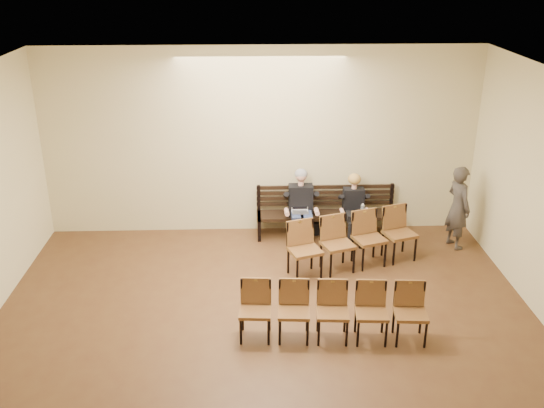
{
  "coord_description": "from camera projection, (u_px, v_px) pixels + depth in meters",
  "views": [
    {
      "loc": [
        -0.19,
        -5.71,
        4.97
      ],
      "look_at": [
        0.17,
        4.05,
        0.91
      ],
      "focal_mm": 40.0,
      "sensor_mm": 36.0,
      "label": 1
    }
  ],
  "objects": [
    {
      "name": "seated_woman",
      "position": [
        354.0,
        211.0,
        11.21
      ],
      "size": [
        0.47,
        0.66,
        1.1
      ],
      "primitive_type": null,
      "color": "black",
      "rests_on": "ground"
    },
    {
      "name": "bench",
      "position": [
        326.0,
        224.0,
        11.43
      ],
      "size": [
        2.6,
        0.9,
        0.45
      ],
      "primitive_type": "cube",
      "color": "black",
      "rests_on": "ground"
    },
    {
      "name": "seated_man",
      "position": [
        301.0,
        206.0,
        11.13
      ],
      "size": [
        0.55,
        0.76,
        1.32
      ],
      "primitive_type": null,
      "color": "black",
      "rests_on": "ground"
    },
    {
      "name": "water_bottle",
      "position": [
        362.0,
        216.0,
        10.95
      ],
      "size": [
        0.08,
        0.08,
        0.23
      ],
      "primitive_type": "cylinder",
      "rotation": [
        0.0,
        0.0,
        0.1
      ],
      "color": "silver",
      "rests_on": "bench"
    },
    {
      "name": "passerby",
      "position": [
        459.0,
        201.0,
        10.75
      ],
      "size": [
        0.61,
        0.75,
        1.77
      ],
      "primitive_type": "imported",
      "rotation": [
        0.0,
        0.0,
        1.89
      ],
      "color": "#3D3832",
      "rests_on": "ground"
    },
    {
      "name": "room_walls",
      "position": [
        268.0,
        182.0,
        6.93
      ],
      "size": [
        8.02,
        10.01,
        3.51
      ],
      "color": "beige",
      "rests_on": "ground"
    },
    {
      "name": "laptop",
      "position": [
        300.0,
        214.0,
        11.04
      ],
      "size": [
        0.31,
        0.25,
        0.22
      ],
      "primitive_type": "cube",
      "rotation": [
        0.0,
        0.0,
        -0.03
      ],
      "color": "silver",
      "rests_on": "bench"
    },
    {
      "name": "chair_row_back",
      "position": [
        333.0,
        313.0,
        8.27
      ],
      "size": [
        2.58,
        0.63,
        0.83
      ],
      "primitive_type": "cube",
      "rotation": [
        0.0,
        0.0,
        -0.07
      ],
      "color": "brown",
      "rests_on": "ground"
    },
    {
      "name": "ground",
      "position": [
        270.0,
        405.0,
        7.18
      ],
      "size": [
        10.0,
        10.0,
        0.0
      ],
      "primitive_type": "plane",
      "color": "brown",
      "rests_on": "ground"
    },
    {
      "name": "chair_row_front",
      "position": [
        354.0,
        242.0,
        10.17
      ],
      "size": [
        2.33,
        1.22,
        0.94
      ],
      "primitive_type": "cube",
      "rotation": [
        0.0,
        0.0,
        0.33
      ],
      "color": "brown",
      "rests_on": "ground"
    },
    {
      "name": "bag",
      "position": [
        317.0,
        227.0,
        11.55
      ],
      "size": [
        0.36,
        0.26,
        0.26
      ],
      "primitive_type": "cube",
      "rotation": [
        0.0,
        0.0,
        0.08
      ],
      "color": "black",
      "rests_on": "ground"
    }
  ]
}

